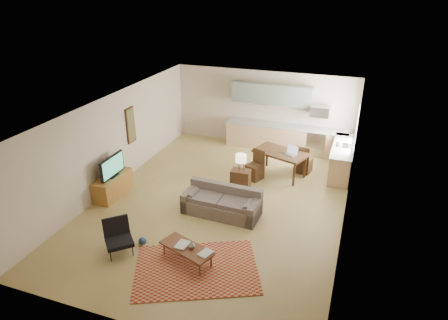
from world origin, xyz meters
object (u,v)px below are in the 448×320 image
at_px(armchair, 119,238).
at_px(tv_credenza, 113,185).
at_px(coffee_table, 187,254).
at_px(console_table, 240,180).
at_px(dining_table, 280,164).
at_px(sofa, 221,202).

height_order(armchair, tv_credenza, armchair).
bearing_deg(tv_credenza, armchair, -53.36).
bearing_deg(coffee_table, console_table, 108.06).
height_order(console_table, dining_table, dining_table).
distance_m(sofa, armchair, 2.77).
bearing_deg(sofa, dining_table, 73.43).
distance_m(tv_credenza, dining_table, 4.99).
xyz_separation_m(sofa, dining_table, (0.93, 2.70, 0.04)).
relative_size(coffee_table, tv_credenza, 0.94).
bearing_deg(dining_table, coffee_table, -82.75).
bearing_deg(armchair, tv_credenza, 83.51).
bearing_deg(tv_credenza, sofa, 1.69).
bearing_deg(coffee_table, dining_table, 98.39).
relative_size(tv_credenza, dining_table, 0.83).
distance_m(sofa, dining_table, 2.86).
height_order(coffee_table, dining_table, dining_table).
relative_size(sofa, coffee_table, 1.69).
height_order(coffee_table, tv_credenza, tv_credenza).
distance_m(coffee_table, armchair, 1.57).
bearing_deg(console_table, armchair, -117.35).
height_order(tv_credenza, console_table, console_table).
height_order(sofa, coffee_table, sofa).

